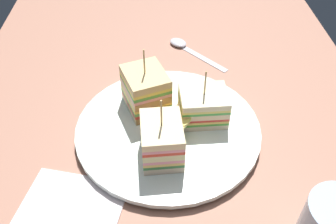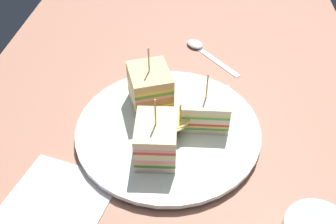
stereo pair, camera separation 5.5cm
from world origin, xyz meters
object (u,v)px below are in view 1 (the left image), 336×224
(sandwich_wedge_1, at_px, (203,106))
(napkin, at_px, (67,217))
(sandwich_wedge_2, at_px, (146,91))
(chip_pile, at_px, (175,120))
(sandwich_wedge_0, at_px, (162,140))
(spoon, at_px, (184,46))
(plate, at_px, (168,129))

(sandwich_wedge_1, distance_m, napkin, 0.25)
(sandwich_wedge_1, relative_size, sandwich_wedge_2, 0.82)
(sandwich_wedge_2, relative_size, chip_pile, 1.39)
(sandwich_wedge_0, height_order, chip_pile, sandwich_wedge_0)
(spoon, bearing_deg, sandwich_wedge_2, 116.97)
(plate, bearing_deg, sandwich_wedge_2, -144.61)
(sandwich_wedge_1, bearing_deg, sandwich_wedge_0, 46.13)
(plate, relative_size, chip_pile, 3.61)
(chip_pile, distance_m, spoon, 0.25)
(sandwich_wedge_0, relative_size, spoon, 0.82)
(plate, height_order, sandwich_wedge_0, sandwich_wedge_0)
(sandwich_wedge_0, xyz_separation_m, sandwich_wedge_1, (-0.07, 0.07, -0.01))
(spoon, distance_m, napkin, 0.43)
(sandwich_wedge_2, relative_size, spoon, 0.88)
(sandwich_wedge_0, relative_size, sandwich_wedge_2, 0.93)
(sandwich_wedge_0, bearing_deg, sandwich_wedge_2, 8.94)
(spoon, bearing_deg, chip_pile, 130.90)
(sandwich_wedge_1, distance_m, spoon, 0.23)
(plate, bearing_deg, sandwich_wedge_0, -10.85)
(sandwich_wedge_0, xyz_separation_m, chip_pile, (-0.05, 0.02, -0.01))
(plate, bearing_deg, sandwich_wedge_1, 107.77)
(sandwich_wedge_2, bearing_deg, napkin, -48.02)
(sandwich_wedge_0, bearing_deg, chip_pile, -25.40)
(sandwich_wedge_0, bearing_deg, spoon, -13.59)
(sandwich_wedge_1, height_order, spoon, sandwich_wedge_1)
(napkin, bearing_deg, chip_pile, 134.12)
(sandwich_wedge_2, bearing_deg, chip_pile, 19.94)
(sandwich_wedge_0, distance_m, sandwich_wedge_2, 0.11)
(sandwich_wedge_2, height_order, chip_pile, sandwich_wedge_2)
(sandwich_wedge_1, distance_m, sandwich_wedge_2, 0.09)
(sandwich_wedge_0, height_order, sandwich_wedge_1, sandwich_wedge_0)
(spoon, height_order, napkin, spoon)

